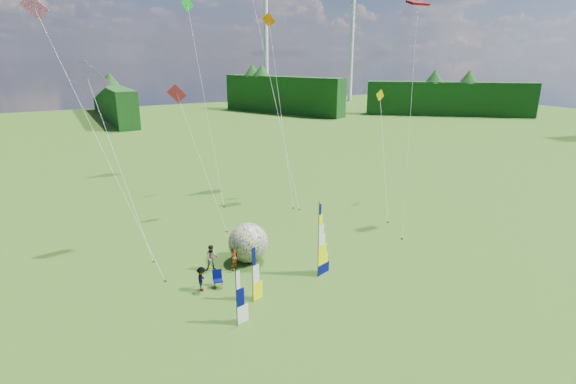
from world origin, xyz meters
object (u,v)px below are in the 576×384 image
spectator_a (234,259)px  camp_chair (218,279)px  feather_banner_main (318,241)px  spectator_c (202,279)px  kite_whale (274,88)px  spectator_d (251,251)px  side_banner_left (253,275)px  side_banner_far (237,299)px  bol_inflatable (248,243)px  spectator_b (212,258)px

spectator_a → camp_chair: 2.48m
feather_banner_main → spectator_c: bearing=146.4°
spectator_c → kite_whale: kite_whale is taller
spectator_d → side_banner_left: bearing=106.0°
side_banner_far → kite_whale: kite_whale is taller
spectator_d → camp_chair: bearing=72.1°
feather_banner_main → kite_whale: kite_whale is taller
spectator_d → side_banner_far: bearing=99.0°
side_banner_far → camp_chair: size_ratio=2.90×
feather_banner_main → spectator_d: (-3.00, 3.86, -1.55)m
feather_banner_main → camp_chair: bearing=145.0°
bol_inflatable → spectator_a: size_ratio=1.75×
feather_banner_main → bol_inflatable: bearing=106.1°
bol_inflatable → spectator_a: bol_inflatable is taller
camp_chair → spectator_d: bearing=44.9°
side_banner_far → kite_whale: bearing=44.6°
feather_banner_main → side_banner_left: size_ratio=1.46×
spectator_c → spectator_d: size_ratio=0.83×
side_banner_far → spectator_d: 7.47m
spectator_d → kite_whale: kite_whale is taller
side_banner_left → bol_inflatable: bearing=51.9°
bol_inflatable → spectator_c: 4.85m
side_banner_left → side_banner_far: 2.49m
feather_banner_main → spectator_c: feather_banner_main is taller
camp_chair → bol_inflatable: bearing=50.0°
spectator_c → camp_chair: (0.99, -0.10, -0.23)m
side_banner_left → camp_chair: (-1.22, 2.59, -1.16)m
bol_inflatable → spectator_a: 1.71m
side_banner_left → bol_inflatable: 5.47m
bol_inflatable → camp_chair: bearing=-141.5°
spectator_a → spectator_c: spectator_a is taller
spectator_a → spectator_b: 1.48m
side_banner_left → kite_whale: kite_whale is taller
bol_inflatable → spectator_d: bearing=-89.0°
side_banner_left → kite_whale: (10.81, 18.51, 9.00)m
side_banner_left → spectator_c: 3.60m
side_banner_left → spectator_b: side_banner_left is taller
spectator_a → kite_whale: bearing=27.0°
spectator_a → spectator_b: size_ratio=0.88×
side_banner_far → bol_inflatable: (3.67, 6.89, -0.21)m
side_banner_left → bol_inflatable: (1.95, 5.10, -0.33)m
bol_inflatable → kite_whale: 18.57m
spectator_c → camp_chair: bearing=-69.2°
side_banner_far → spectator_c: 4.57m
spectator_a → camp_chair: bearing=-163.3°
spectator_d → spectator_a: bearing=53.9°
camp_chair → kite_whale: 22.39m
spectator_c → spectator_d: bearing=-38.1°
feather_banner_main → spectator_c: size_ratio=3.19×
side_banner_left → spectator_a: (0.56, 4.30, -0.92)m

